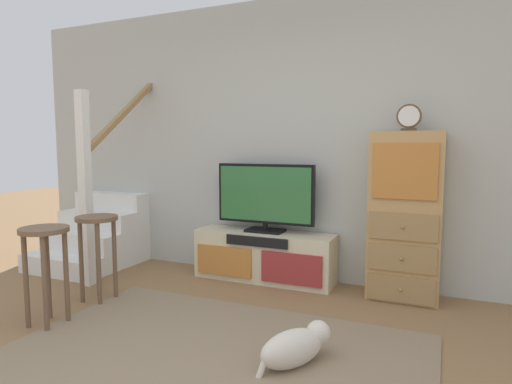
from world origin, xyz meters
name	(u,v)px	position (x,y,z in m)	size (l,w,h in m)	color
back_wall	(303,140)	(0.00, 2.46, 1.35)	(6.40, 0.12, 2.70)	#B2B7B2
area_rug	(209,358)	(0.00, 0.60, 0.01)	(2.60, 1.80, 0.01)	#847056
media_console	(264,256)	(-0.30, 2.19, 0.24)	(1.36, 0.38, 0.47)	beige
television	(265,196)	(-0.30, 2.22, 0.82)	(0.97, 0.22, 0.65)	black
side_cabinet	(405,217)	(0.98, 2.20, 0.71)	(0.58, 0.38, 1.42)	tan
desk_clock	(409,118)	(0.98, 2.19, 1.53)	(0.20, 0.08, 0.22)	#4C3823
staircase	(108,227)	(-2.24, 2.20, 0.37)	(1.00, 1.36, 2.20)	white
bar_stool_near	(45,253)	(-1.33, 0.58, 0.53)	(0.34, 0.34, 0.72)	brown
bar_stool_far	(97,238)	(-1.36, 1.13, 0.53)	(0.34, 0.34, 0.72)	brown
dog	(296,346)	(0.51, 0.74, 0.12)	(0.40, 0.49, 0.23)	beige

